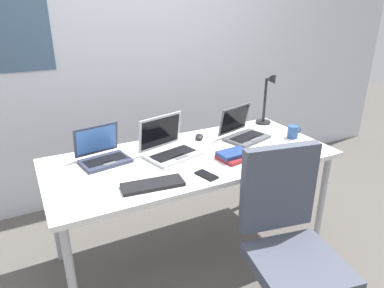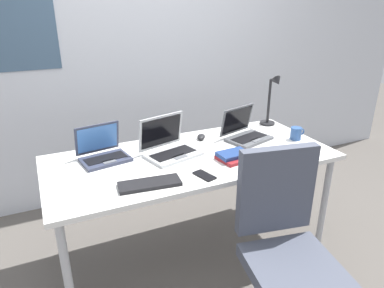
% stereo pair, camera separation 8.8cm
% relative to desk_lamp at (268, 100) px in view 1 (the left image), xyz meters
% --- Properties ---
extents(ground_plane, '(12.00, 12.00, 0.00)m').
position_rel_desk_lamp_xyz_m(ground_plane, '(-0.80, -0.28, -0.94)').
color(ground_plane, '#56514C').
extents(wall_back, '(6.00, 0.13, 2.60)m').
position_rel_desk_lamp_xyz_m(wall_back, '(-0.80, 0.82, 0.36)').
color(wall_back, silver).
rests_on(wall_back, ground_plane).
extents(desk, '(1.80, 0.80, 0.74)m').
position_rel_desk_lamp_xyz_m(desk, '(-0.80, -0.28, -0.25)').
color(desk, white).
rests_on(desk, ground_plane).
extents(desk_lamp, '(0.12, 0.18, 0.40)m').
position_rel_desk_lamp_xyz_m(desk_lamp, '(0.00, 0.00, 0.00)').
color(desk_lamp, black).
rests_on(desk_lamp, desk).
extents(laptop_mid_desk, '(0.38, 0.33, 0.24)m').
position_rel_desk_lamp_xyz_m(laptop_mid_desk, '(-0.92, -0.19, -0.15)').
color(laptop_mid_desk, '#B7BABC').
rests_on(laptop_mid_desk, desk).
extents(laptop_back_left, '(0.31, 0.27, 0.21)m').
position_rel_desk_lamp_xyz_m(laptop_back_left, '(-1.32, -0.10, -0.15)').
color(laptop_back_left, '#33384C').
rests_on(laptop_back_left, desk).
extents(laptop_near_mouse, '(0.36, 0.32, 0.22)m').
position_rel_desk_lamp_xyz_m(laptop_near_mouse, '(-0.34, -0.17, -0.15)').
color(laptop_near_mouse, '#515459').
rests_on(laptop_near_mouse, desk).
extents(external_keyboard, '(0.34, 0.16, 0.02)m').
position_rel_desk_lamp_xyz_m(external_keyboard, '(-1.17, -0.53, -0.19)').
color(external_keyboard, black).
rests_on(external_keyboard, desk).
extents(computer_mouse, '(0.10, 0.11, 0.03)m').
position_rel_desk_lamp_xyz_m(computer_mouse, '(-0.62, -0.04, -0.18)').
color(computer_mouse, black).
rests_on(computer_mouse, desk).
extents(cell_phone, '(0.10, 0.15, 0.01)m').
position_rel_desk_lamp_xyz_m(cell_phone, '(-0.85, -0.56, -0.19)').
color(cell_phone, black).
rests_on(cell_phone, desk).
extents(headphones, '(0.21, 0.18, 0.04)m').
position_rel_desk_lamp_xyz_m(headphones, '(-0.15, -0.54, -0.18)').
color(headphones, '#335999').
rests_on(headphones, desk).
extents(pill_bottle, '(0.04, 0.04, 0.08)m').
position_rel_desk_lamp_xyz_m(pill_bottle, '(-0.35, -0.62, -0.16)').
color(pill_bottle, gold).
rests_on(pill_bottle, desk).
extents(book_stack, '(0.23, 0.19, 0.05)m').
position_rel_desk_lamp_xyz_m(book_stack, '(-0.59, -0.43, -0.18)').
color(book_stack, maroon).
rests_on(book_stack, desk).
extents(coffee_mug, '(0.11, 0.08, 0.09)m').
position_rel_desk_lamp_xyz_m(coffee_mug, '(-0.02, -0.32, -0.15)').
color(coffee_mug, '#2D518C').
rests_on(coffee_mug, desk).
extents(office_chair, '(0.52, 0.57, 0.97)m').
position_rel_desk_lamp_xyz_m(office_chair, '(-0.60, -1.00, -0.54)').
color(office_chair, black).
rests_on(office_chair, ground_plane).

